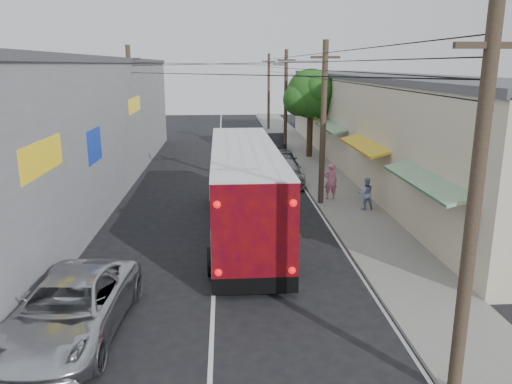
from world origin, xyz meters
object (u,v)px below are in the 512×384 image
parked_suv (282,170)px  pedestrian_near (331,181)px  pedestrian_far (366,194)px  jeepney (71,308)px  parked_car_far (275,142)px  parked_car_mid (284,160)px  coach_bus (244,188)px

parked_suv → pedestrian_near: bearing=-66.1°
pedestrian_far → jeepney: bearing=39.6°
pedestrian_near → jeepney: bearing=57.3°
parked_suv → jeepney: bearing=-115.3°
pedestrian_far → parked_suv: bearing=-67.6°
pedestrian_far → parked_car_far: bearing=-87.4°
parked_suv → parked_car_mid: size_ratio=1.28×
parked_suv → pedestrian_far: 7.12m
coach_bus → pedestrian_far: 6.53m
jeepney → parked_car_far: size_ratio=1.36×
parked_car_far → pedestrian_far: size_ratio=2.68×
coach_bus → pedestrian_near: (4.64, 4.64, -0.84)m
parked_suv → coach_bus: bearing=-108.0°
jeepney → pedestrian_near: bearing=57.4°
coach_bus → parked_car_mid: bearing=75.4°
coach_bus → parked_car_mid: coach_bus is taller
pedestrian_near → pedestrian_far: 2.42m
coach_bus → parked_suv: coach_bus is taller
pedestrian_near → coach_bus: bearing=48.9°
parked_suv → parked_car_mid: (0.53, 3.60, -0.07)m
parked_suv → parked_car_mid: parked_suv is taller
jeepney → pedestrian_far: size_ratio=3.66×
parked_car_far → pedestrian_far: (2.51, -18.04, 0.21)m
coach_bus → parked_car_far: bearing=80.1°
parked_car_mid → pedestrian_far: pedestrian_far is taller
jeepney → parked_car_far: bearing=78.0°
coach_bus → pedestrian_near: 6.62m
jeepney → parked_car_far: (8.21, 28.74, -0.10)m
coach_bus → pedestrian_near: size_ratio=6.82×
parked_car_far → jeepney: bearing=-105.6°
parked_suv → parked_car_far: 11.77m
parked_car_far → pedestrian_near: (1.24, -15.99, 0.37)m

